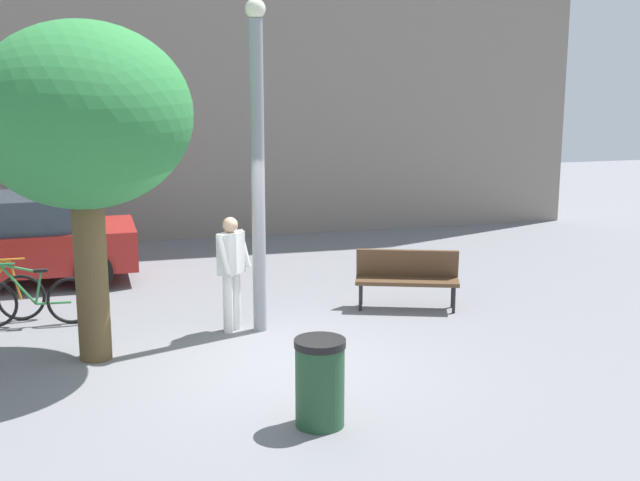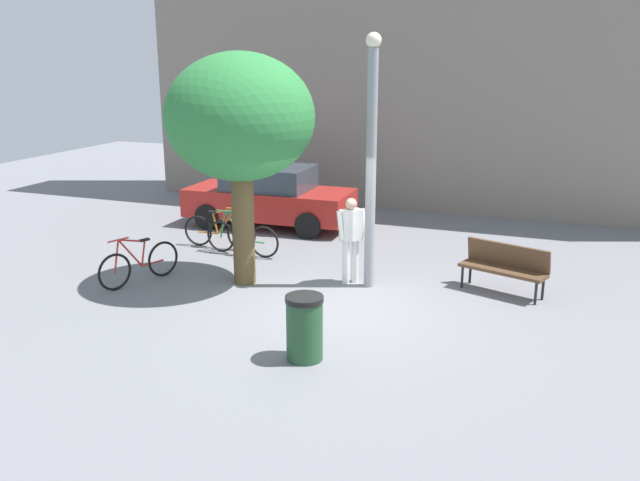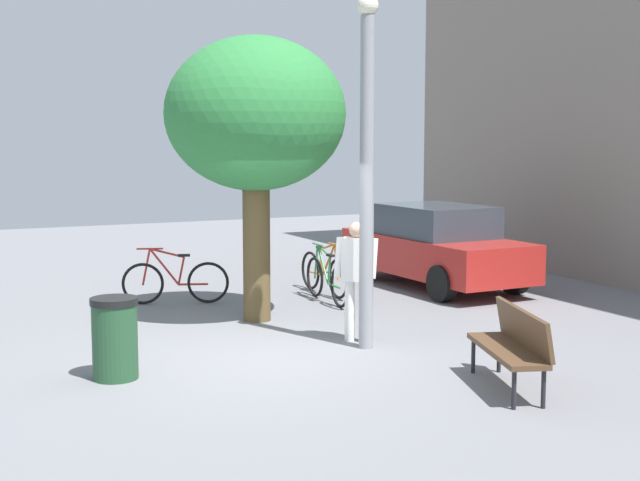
{
  "view_description": "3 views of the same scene",
  "coord_description": "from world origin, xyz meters",
  "px_view_note": "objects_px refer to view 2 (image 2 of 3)",
  "views": [
    {
      "loc": [
        -1.87,
        -10.39,
        3.93
      ],
      "look_at": [
        0.76,
        0.12,
        1.57
      ],
      "focal_mm": 48.38,
      "sensor_mm": 36.0,
      "label": 1
    },
    {
      "loc": [
        3.62,
        -10.29,
        4.29
      ],
      "look_at": [
        -0.36,
        0.2,
        1.16
      ],
      "focal_mm": 37.75,
      "sensor_mm": 36.0,
      "label": 2
    },
    {
      "loc": [
        10.35,
        -4.23,
        2.83
      ],
      "look_at": [
        1.03,
        0.3,
        1.6
      ],
      "focal_mm": 49.38,
      "sensor_mm": 36.0,
      "label": 3
    }
  ],
  "objects_px": {
    "park_bench": "(505,264)",
    "bicycle_orange": "(220,232)",
    "lamppost": "(371,157)",
    "bicycle_green": "(242,238)",
    "trash_bin": "(305,328)",
    "plaza_tree": "(240,119)",
    "bicycle_red": "(139,264)",
    "parked_car_red": "(269,196)",
    "person_by_lamppost": "(351,234)"
  },
  "relations": [
    {
      "from": "park_bench",
      "to": "bicycle_red",
      "type": "relative_size",
      "value": 0.97
    },
    {
      "from": "person_by_lamppost",
      "to": "plaza_tree",
      "type": "xyz_separation_m",
      "value": [
        -1.91,
        -0.72,
        2.17
      ]
    },
    {
      "from": "park_bench",
      "to": "bicycle_green",
      "type": "relative_size",
      "value": 0.92
    },
    {
      "from": "lamppost",
      "to": "plaza_tree",
      "type": "height_order",
      "value": "lamppost"
    },
    {
      "from": "lamppost",
      "to": "person_by_lamppost",
      "type": "relative_size",
      "value": 2.78
    },
    {
      "from": "lamppost",
      "to": "bicycle_green",
      "type": "relative_size",
      "value": 2.57
    },
    {
      "from": "parked_car_red",
      "to": "person_by_lamppost",
      "type": "bearing_deg",
      "value": -46.29
    },
    {
      "from": "bicycle_orange",
      "to": "trash_bin",
      "type": "bearing_deg",
      "value": -49.74
    },
    {
      "from": "bicycle_orange",
      "to": "bicycle_green",
      "type": "bearing_deg",
      "value": -22.92
    },
    {
      "from": "park_bench",
      "to": "bicycle_red",
      "type": "bearing_deg",
      "value": -163.73
    },
    {
      "from": "parked_car_red",
      "to": "trash_bin",
      "type": "relative_size",
      "value": 4.39
    },
    {
      "from": "person_by_lamppost",
      "to": "bicycle_red",
      "type": "xyz_separation_m",
      "value": [
        -3.8,
        -1.46,
        -0.58
      ]
    },
    {
      "from": "bicycle_orange",
      "to": "park_bench",
      "type": "bearing_deg",
      "value": -6.84
    },
    {
      "from": "lamppost",
      "to": "park_bench",
      "type": "distance_m",
      "value": 3.16
    },
    {
      "from": "bicycle_orange",
      "to": "trash_bin",
      "type": "relative_size",
      "value": 1.87
    },
    {
      "from": "bicycle_green",
      "to": "trash_bin",
      "type": "distance_m",
      "value": 5.47
    },
    {
      "from": "bicycle_orange",
      "to": "parked_car_red",
      "type": "height_order",
      "value": "parked_car_red"
    },
    {
      "from": "park_bench",
      "to": "bicycle_orange",
      "type": "height_order",
      "value": "bicycle_orange"
    },
    {
      "from": "parked_car_red",
      "to": "bicycle_green",
      "type": "bearing_deg",
      "value": -78.74
    },
    {
      "from": "bicycle_red",
      "to": "bicycle_green",
      "type": "height_order",
      "value": "same"
    },
    {
      "from": "person_by_lamppost",
      "to": "bicycle_green",
      "type": "distance_m",
      "value": 3.03
    },
    {
      "from": "person_by_lamppost",
      "to": "plaza_tree",
      "type": "bearing_deg",
      "value": -159.47
    },
    {
      "from": "plaza_tree",
      "to": "bicycle_red",
      "type": "relative_size",
      "value": 2.53
    },
    {
      "from": "bicycle_green",
      "to": "parked_car_red",
      "type": "bearing_deg",
      "value": 101.26
    },
    {
      "from": "parked_car_red",
      "to": "trash_bin",
      "type": "height_order",
      "value": "parked_car_red"
    },
    {
      "from": "plaza_tree",
      "to": "bicycle_orange",
      "type": "relative_size",
      "value": 2.4
    },
    {
      "from": "bicycle_red",
      "to": "bicycle_green",
      "type": "xyz_separation_m",
      "value": [
        0.98,
        2.4,
        0.0
      ]
    },
    {
      "from": "lamppost",
      "to": "bicycle_red",
      "type": "distance_m",
      "value": 4.89
    },
    {
      "from": "lamppost",
      "to": "parked_car_red",
      "type": "distance_m",
      "value": 5.41
    },
    {
      "from": "parked_car_red",
      "to": "bicycle_red",
      "type": "bearing_deg",
      "value": -95.47
    },
    {
      "from": "lamppost",
      "to": "bicycle_orange",
      "type": "relative_size",
      "value": 2.57
    },
    {
      "from": "person_by_lamppost",
      "to": "bicycle_red",
      "type": "relative_size",
      "value": 0.97
    },
    {
      "from": "bicycle_red",
      "to": "parked_car_red",
      "type": "distance_m",
      "value": 4.98
    },
    {
      "from": "parked_car_red",
      "to": "lamppost",
      "type": "bearing_deg",
      "value": -43.65
    },
    {
      "from": "lamppost",
      "to": "bicycle_red",
      "type": "xyz_separation_m",
      "value": [
        -4.19,
        -1.39,
        -2.09
      ]
    },
    {
      "from": "park_bench",
      "to": "bicycle_green",
      "type": "height_order",
      "value": "bicycle_green"
    },
    {
      "from": "person_by_lamppost",
      "to": "bicycle_orange",
      "type": "relative_size",
      "value": 0.92
    },
    {
      "from": "lamppost",
      "to": "bicycle_green",
      "type": "bearing_deg",
      "value": 162.64
    },
    {
      "from": "lamppost",
      "to": "bicycle_orange",
      "type": "bearing_deg",
      "value": 161.6
    },
    {
      "from": "plaza_tree",
      "to": "trash_bin",
      "type": "xyz_separation_m",
      "value": [
        2.35,
        -2.73,
        -2.64
      ]
    },
    {
      "from": "trash_bin",
      "to": "park_bench",
      "type": "bearing_deg",
      "value": 58.65
    },
    {
      "from": "parked_car_red",
      "to": "bicycle_orange",
      "type": "bearing_deg",
      "value": -95.25
    },
    {
      "from": "park_bench",
      "to": "plaza_tree",
      "type": "xyz_separation_m",
      "value": [
        -4.74,
        -1.19,
        2.59
      ]
    },
    {
      "from": "bicycle_orange",
      "to": "bicycle_green",
      "type": "relative_size",
      "value": 1.0
    },
    {
      "from": "person_by_lamppost",
      "to": "park_bench",
      "type": "relative_size",
      "value": 1.0
    },
    {
      "from": "person_by_lamppost",
      "to": "trash_bin",
      "type": "height_order",
      "value": "person_by_lamppost"
    },
    {
      "from": "bicycle_green",
      "to": "parked_car_red",
      "type": "distance_m",
      "value": 2.62
    },
    {
      "from": "lamppost",
      "to": "bicycle_red",
      "type": "relative_size",
      "value": 2.7
    },
    {
      "from": "bicycle_green",
      "to": "trash_bin",
      "type": "height_order",
      "value": "same"
    },
    {
      "from": "trash_bin",
      "to": "bicycle_orange",
      "type": "bearing_deg",
      "value": 130.26
    }
  ]
}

